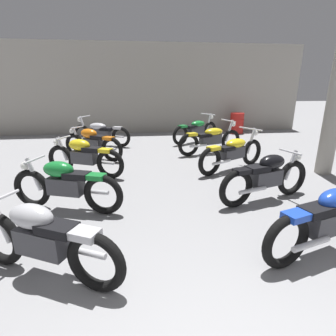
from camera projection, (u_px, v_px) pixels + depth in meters
back_wall at (146, 89)px, 11.11m from camera, size 13.37×0.24×3.60m
support_pillar at (335, 104)px, 5.89m from camera, size 0.36×0.36×3.20m
motorcycle_left_row_1 at (42, 239)px, 2.84m from camera, size 1.81×0.99×0.88m
motorcycle_left_row_2 at (65, 184)px, 4.37m from camera, size 1.90×0.78×0.88m
motorcycle_left_row_3 at (84, 156)px, 6.05m from camera, size 1.83×0.93×0.88m
motorcycle_left_row_4 at (92, 143)px, 7.40m from camera, size 1.72×1.15×0.88m
motorcycle_left_row_5 at (101, 132)px, 9.03m from camera, size 2.01×1.10×0.97m
motorcycle_right_row_1 at (328, 220)px, 3.23m from camera, size 1.92×0.74×0.88m
motorcycle_right_row_2 at (267, 176)px, 4.74m from camera, size 1.91×0.74×0.88m
motorcycle_right_row_3 at (233, 152)px, 6.45m from camera, size 1.96×1.16×0.97m
motorcycle_right_row_4 at (211, 139)px, 7.99m from camera, size 2.10×0.91×0.97m
motorcycle_right_row_5 at (196, 130)px, 9.54m from camera, size 1.88×1.27×0.97m
oil_drum at (237, 123)px, 11.29m from camera, size 0.59×0.59×0.85m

